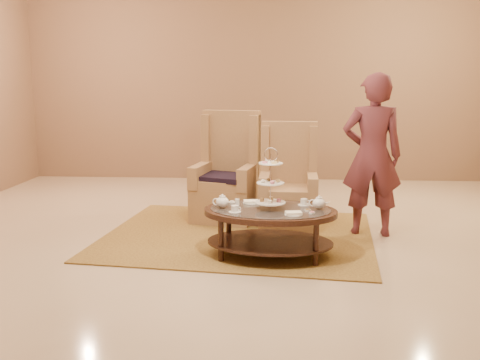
# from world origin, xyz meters

# --- Properties ---
(ground) EXTENTS (8.00, 8.00, 0.00)m
(ground) POSITION_xyz_m (0.00, 0.00, 0.00)
(ground) COLOR beige
(ground) RESTS_ON ground
(ceiling) EXTENTS (8.00, 8.00, 0.02)m
(ceiling) POSITION_xyz_m (0.00, 0.00, 0.00)
(ceiling) COLOR silver
(ceiling) RESTS_ON ground
(wall_back) EXTENTS (8.00, 0.04, 3.50)m
(wall_back) POSITION_xyz_m (0.00, 4.00, 1.75)
(wall_back) COLOR #805F46
(wall_back) RESTS_ON ground
(rug) EXTENTS (3.19, 2.76, 0.02)m
(rug) POSITION_xyz_m (-0.10, 0.41, 0.01)
(rug) COLOR olive
(rug) RESTS_ON ground
(tea_table) EXTENTS (1.37, 0.99, 1.09)m
(tea_table) POSITION_xyz_m (0.26, -0.30, 0.40)
(tea_table) COLOR black
(tea_table) RESTS_ON ground
(armchair_left) EXTENTS (0.86, 0.88, 1.35)m
(armchair_left) POSITION_xyz_m (-0.29, 1.17, 0.46)
(armchair_left) COLOR #A4784D
(armchair_left) RESTS_ON ground
(armchair_right) EXTENTS (0.69, 0.71, 1.24)m
(armchair_right) POSITION_xyz_m (0.47, 0.89, 0.41)
(armchair_right) COLOR #A4784D
(armchair_right) RESTS_ON ground
(person) EXTENTS (0.67, 0.45, 1.80)m
(person) POSITION_xyz_m (1.37, 0.56, 0.90)
(person) COLOR #59262D
(person) RESTS_ON ground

